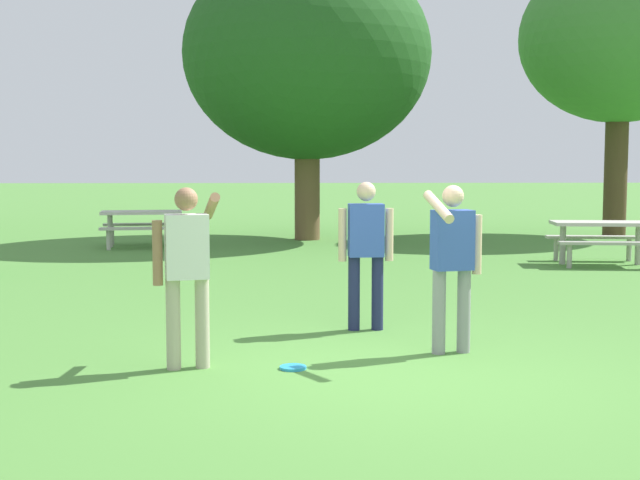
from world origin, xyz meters
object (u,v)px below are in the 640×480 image
person_bystander (366,245)px  person_catcher (187,263)px  picnic_table_near (601,233)px  frisbee (293,368)px  tree_far_right (620,39)px  picnic_table_far (142,221)px  person_thrower (453,255)px  tree_broad_center (307,55)px

person_bystander → person_catcher: bearing=-135.4°
person_bystander → picnic_table_near: (4.69, 5.90, -0.38)m
frisbee → tree_far_right: 16.34m
person_bystander → picnic_table_far: person_bystander is taller
person_bystander → tree_far_right: size_ratio=0.24×
person_bystander → picnic_table_far: 10.19m
person_thrower → picnic_table_near: (3.94, 7.10, -0.40)m
person_bystander → frisbee: 2.18m
picnic_table_far → tree_far_right: 12.12m
frisbee → picnic_table_far: 11.62m
person_catcher → tree_far_right: tree_far_right is taller
person_thrower → person_bystander: (-0.74, 1.20, -0.02)m
person_bystander → frisbee: (-0.80, -1.80, -0.93)m
person_thrower → frisbee: 1.91m
person_bystander → picnic_table_far: (-4.06, 9.34, -0.38)m
picnic_table_near → tree_broad_center: size_ratio=0.27×
person_thrower → tree_broad_center: 12.64m
picnic_table_near → tree_broad_center: 8.11m
person_thrower → picnic_table_far: (-4.81, 10.54, -0.40)m
picnic_table_far → tree_far_right: bearing=12.1°
person_catcher → frisbee: size_ratio=6.72×
tree_broad_center → tree_far_right: size_ratio=0.98×
person_bystander → frisbee: size_ratio=6.72×
person_catcher → person_bystander: (1.75, 1.73, -0.02)m
person_thrower → person_bystander: bearing=121.9°
frisbee → picnic_table_near: 9.47m
person_bystander → tree_far_right: tree_far_right is taller
person_catcher → picnic_table_far: size_ratio=0.87×
picnic_table_near → tree_broad_center: tree_broad_center is taller
person_catcher → tree_broad_center: tree_broad_center is taller
tree_broad_center → person_bystander: bearing=-87.5°
person_bystander → tree_broad_center: (-0.48, 10.94, 3.32)m
picnic_table_far → tree_broad_center: tree_broad_center is taller
tree_broad_center → frisbee: bearing=-91.4°
frisbee → tree_broad_center: (0.32, 12.74, 4.25)m
person_thrower → tree_far_right: bearing=63.9°
person_catcher → frisbee: 1.34m
person_catcher → tree_far_right: size_ratio=0.24×
picnic_table_far → tree_broad_center: 5.39m
person_bystander → tree_far_right: 14.20m
person_thrower → frisbee: (-1.55, -0.60, -0.95)m
person_bystander → picnic_table_near: size_ratio=0.90×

